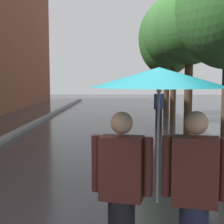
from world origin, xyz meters
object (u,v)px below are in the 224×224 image
at_px(street_tree_3, 174,32).
at_px(couple_under_umbrella, 158,137).
at_px(street_tree_2, 190,27).
at_px(street_tree_4, 167,39).
at_px(pedestrian_walking_midground, 159,108).

xyz_separation_m(street_tree_3, couple_under_umbrella, (-2.05, -11.69, -2.58)).
relative_size(street_tree_2, street_tree_4, 0.80).
bearing_deg(pedestrian_walking_midground, couple_under_umbrella, -96.97).
distance_m(street_tree_2, pedestrian_walking_midground, 3.41).
distance_m(street_tree_3, pedestrian_walking_midground, 3.84).
xyz_separation_m(street_tree_4, couple_under_umbrella, (-2.24, -15.09, -2.71)).
distance_m(street_tree_3, street_tree_4, 3.41).
bearing_deg(street_tree_4, couple_under_umbrella, -98.44).
distance_m(street_tree_2, street_tree_3, 3.75).
height_order(street_tree_2, couple_under_umbrella, street_tree_2).
bearing_deg(street_tree_3, couple_under_umbrella, -99.94).
bearing_deg(street_tree_2, street_tree_3, 88.31).
bearing_deg(street_tree_4, street_tree_2, -92.43).
distance_m(couple_under_umbrella, pedestrian_walking_midground, 9.81).
relative_size(street_tree_4, pedestrian_walking_midground, 3.81).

